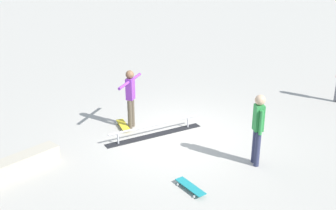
{
  "coord_description": "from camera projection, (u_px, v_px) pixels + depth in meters",
  "views": [
    {
      "loc": [
        7.15,
        6.72,
        4.8
      ],
      "look_at": [
        0.36,
        -0.01,
        1.0
      ],
      "focal_mm": 44.67,
      "sensor_mm": 36.0,
      "label": 1
    }
  ],
  "objects": [
    {
      "name": "ground_plane",
      "position": [
        178.0,
        137.0,
        10.89
      ],
      "size": [
        60.0,
        60.0,
        0.0
      ],
      "primitive_type": "plane",
      "color": "#ADA89E"
    },
    {
      "name": "grind_rail",
      "position": [
        154.0,
        130.0,
        10.93
      ],
      "size": [
        2.68,
        1.0,
        0.33
      ],
      "rotation": [
        0.0,
        0.0,
        -0.28
      ],
      "color": "black",
      "rests_on": "ground_plane"
    },
    {
      "name": "skate_ledge",
      "position": [
        5.0,
        169.0,
        9.02
      ],
      "size": [
        2.53,
        0.49,
        0.35
      ],
      "primitive_type": "cube",
      "rotation": [
        0.0,
        0.0,
        0.03
      ],
      "color": "#B2A893",
      "rests_on": "ground_plane"
    },
    {
      "name": "skater_main",
      "position": [
        130.0,
        95.0,
        11.11
      ],
      "size": [
        1.22,
        0.62,
        1.62
      ],
      "rotation": [
        0.0,
        0.0,
        3.58
      ],
      "color": "brown",
      "rests_on": "ground_plane"
    },
    {
      "name": "skateboard_main",
      "position": [
        123.0,
        125.0,
        11.41
      ],
      "size": [
        0.51,
        0.81,
        0.09
      ],
      "rotation": [
        0.0,
        0.0,
        1.14
      ],
      "color": "yellow",
      "rests_on": "ground_plane"
    },
    {
      "name": "bystander_green_shirt",
      "position": [
        258.0,
        126.0,
        9.24
      ],
      "size": [
        0.29,
        0.35,
        1.69
      ],
      "rotation": [
        0.0,
        0.0,
        0.94
      ],
      "color": "#2D3351",
      "rests_on": "ground_plane"
    },
    {
      "name": "loose_skateboard_teal",
      "position": [
        190.0,
        187.0,
        8.57
      ],
      "size": [
        0.36,
        0.82,
        0.09
      ],
      "rotation": [
        0.0,
        0.0,
        4.54
      ],
      "color": "teal",
      "rests_on": "ground_plane"
    }
  ]
}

